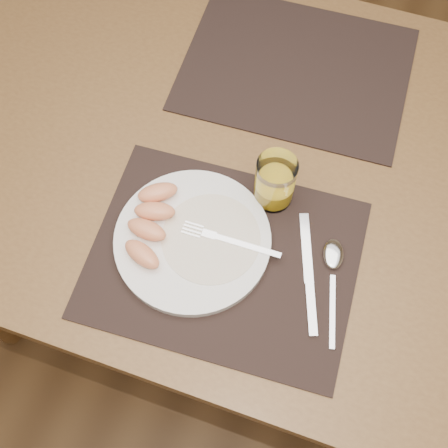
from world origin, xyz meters
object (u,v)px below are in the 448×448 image
at_px(table, 262,179).
at_px(fork, 222,238).
at_px(plate, 193,240).
at_px(juice_glass, 275,183).
at_px(knife, 309,283).
at_px(placemat_near, 224,259).
at_px(spoon, 333,262).
at_px(placemat_far, 296,69).

relative_size(table, fork, 8.01).
relative_size(table, plate, 5.19).
relative_size(table, juice_glass, 13.20).
distance_m(table, knife, 0.27).
relative_size(placemat_near, spoon, 2.36).
distance_m(spoon, juice_glass, 0.17).
height_order(table, placemat_near, placemat_near).
height_order(placemat_near, spoon, spoon).
height_order(table, fork, fork).
relative_size(spoon, juice_glass, 1.80).
height_order(placemat_near, placemat_far, same).
bearing_deg(knife, fork, 171.95).
bearing_deg(plate, table, 72.37).
bearing_deg(juice_glass, knife, -52.62).
bearing_deg(plate, juice_glass, 51.45).
relative_size(knife, spoon, 1.11).
height_order(table, plate, plate).
xyz_separation_m(knife, spoon, (0.03, 0.05, 0.00)).
bearing_deg(knife, placemat_far, 108.63).
xyz_separation_m(table, placemat_near, (-0.01, -0.22, 0.09)).
bearing_deg(knife, placemat_near, -178.54).
distance_m(placemat_far, juice_glass, 0.30).
xyz_separation_m(table, juice_glass, (0.04, -0.08, 0.13)).
relative_size(plate, juice_glass, 2.55).
xyz_separation_m(fork, knife, (0.16, -0.02, -0.02)).
distance_m(plate, juice_glass, 0.17).
xyz_separation_m(table, fork, (-0.02, -0.19, 0.11)).
bearing_deg(table, spoon, -44.25).
height_order(fork, knife, fork).
bearing_deg(table, placemat_far, 90.74).
xyz_separation_m(plate, juice_glass, (0.10, 0.13, 0.04)).
relative_size(placemat_far, knife, 2.12).
height_order(placemat_near, knife, knife).
height_order(placemat_near, plate, plate).
height_order(table, juice_glass, juice_glass).
distance_m(plate, spoon, 0.24).
relative_size(plate, spoon, 1.42).
distance_m(table, juice_glass, 0.16).
relative_size(table, knife, 6.59).
height_order(fork, spoon, fork).
xyz_separation_m(placemat_near, spoon, (0.18, 0.05, 0.01)).
bearing_deg(placemat_far, fork, -91.98).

